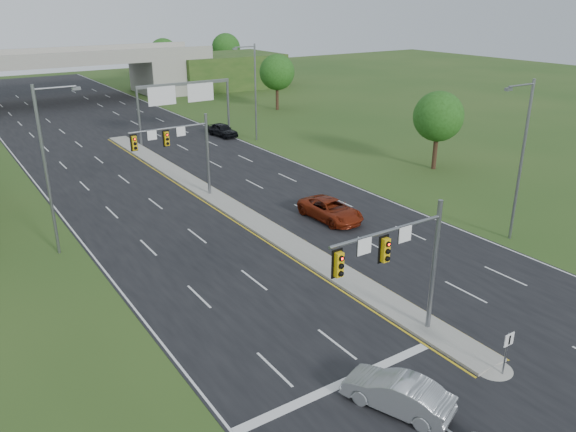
% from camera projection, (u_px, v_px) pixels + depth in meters
% --- Properties ---
extents(ground, '(240.00, 240.00, 0.00)m').
position_uv_depth(ground, '(427.00, 329.00, 28.63)').
color(ground, '#284819').
rests_on(ground, ground).
extents(road, '(24.00, 160.00, 0.02)m').
position_uv_depth(road, '(165.00, 168.00, 55.80)').
color(road, black).
rests_on(road, ground).
extents(median, '(2.00, 54.00, 0.16)m').
position_uv_depth(median, '(221.00, 201.00, 46.45)').
color(median, gray).
rests_on(median, road).
extents(median_nose, '(2.00, 2.00, 0.16)m').
position_uv_depth(median_nose, '(493.00, 368.00, 25.49)').
color(median_nose, gray).
rests_on(median_nose, road).
extents(lane_markings, '(23.72, 160.00, 0.01)m').
position_uv_depth(lane_markings, '(185.00, 184.00, 50.76)').
color(lane_markings, gold).
rests_on(lane_markings, road).
extents(signal_mast_near, '(6.62, 0.60, 7.00)m').
position_uv_depth(signal_mast_near, '(403.00, 257.00, 25.69)').
color(signal_mast_near, slate).
rests_on(signal_mast_near, ground).
extents(signal_mast_far, '(6.62, 0.60, 7.00)m').
position_uv_depth(signal_mast_far, '(182.00, 145.00, 45.10)').
color(signal_mast_far, slate).
rests_on(signal_mast_far, ground).
extents(keep_right_sign, '(0.60, 0.13, 2.20)m').
position_uv_depth(keep_right_sign, '(507.00, 347.00, 24.57)').
color(keep_right_sign, slate).
rests_on(keep_right_sign, ground).
extents(sign_gantry, '(11.58, 0.44, 6.67)m').
position_uv_depth(sign_gantry, '(183.00, 95.00, 65.04)').
color(sign_gantry, slate).
rests_on(sign_gantry, ground).
extents(overpass, '(80.00, 14.00, 8.10)m').
position_uv_depth(overpass, '(56.00, 80.00, 89.44)').
color(overpass, gray).
rests_on(overpass, ground).
extents(lightpole_l_mid, '(2.85, 0.25, 11.00)m').
position_uv_depth(lightpole_l_mid, '(48.00, 164.00, 35.09)').
color(lightpole_l_mid, slate).
rests_on(lightpole_l_mid, ground).
extents(lightpole_r_near, '(2.85, 0.25, 11.00)m').
position_uv_depth(lightpole_r_near, '(521.00, 154.00, 37.14)').
color(lightpole_r_near, slate).
rests_on(lightpole_r_near, ground).
extents(lightpole_r_far, '(2.85, 0.25, 11.00)m').
position_uv_depth(lightpole_r_far, '(254.00, 88.00, 64.31)').
color(lightpole_r_far, slate).
rests_on(lightpole_r_far, ground).
extents(tree_r_near, '(4.80, 4.80, 7.60)m').
position_uv_depth(tree_r_near, '(438.00, 117.00, 53.61)').
color(tree_r_near, '#382316').
rests_on(tree_r_near, ground).
extents(tree_r_mid, '(5.20, 5.20, 8.12)m').
position_uv_depth(tree_r_mid, '(277.00, 72.00, 82.72)').
color(tree_r_mid, '#382316').
rests_on(tree_r_mid, ground).
extents(tree_back_c, '(5.60, 5.60, 8.32)m').
position_uv_depth(tree_back_c, '(164.00, 53.00, 111.96)').
color(tree_back_c, '#382316').
rests_on(tree_back_c, ground).
extents(tree_back_d, '(6.00, 6.00, 8.85)m').
position_uv_depth(tree_back_d, '(226.00, 48.00, 119.05)').
color(tree_back_d, '#382316').
rests_on(tree_back_d, ground).
extents(car_silver, '(3.18, 4.82, 1.50)m').
position_uv_depth(car_silver, '(397.00, 393.00, 22.84)').
color(car_silver, '#ADB0B5').
rests_on(car_silver, road).
extents(car_far_a, '(2.81, 5.75, 1.57)m').
position_uv_depth(car_far_a, '(331.00, 210.00, 42.46)').
color(car_far_a, maroon).
rests_on(car_far_a, road).
extents(car_far_c, '(2.44, 4.81, 1.57)m').
position_uv_depth(car_far_c, '(222.00, 130.00, 68.06)').
color(car_far_c, black).
rests_on(car_far_c, road).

